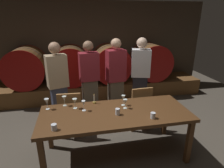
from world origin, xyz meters
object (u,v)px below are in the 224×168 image
(guest_far_right, at_px, (140,78))
(dining_table, at_px, (115,116))
(wine_barrel_center_left, at_px, (71,65))
(cup_center, at_px, (118,112))
(wine_glass_far_right, at_px, (125,102))
(cup_right, at_px, (153,115))
(candle_center, at_px, (94,101))
(wine_glass_left, at_px, (64,99))
(wine_barrel_center_right, at_px, (111,63))
(cup_left, at_px, (54,127))
(chair_right, at_px, (139,105))
(chair_left, at_px, (70,111))
(guest_center_left, at_px, (90,82))
(wine_glass_center_left, at_px, (75,101))
(guest_far_left, at_px, (58,84))
(wine_glass_center_right, at_px, (84,104))
(wine_glass_right, at_px, (123,98))
(wine_glass_far_left, at_px, (47,102))
(wine_barrel_far_left, at_px, (26,67))
(guest_center_right, at_px, (116,79))
(wine_barrel_far_right, at_px, (150,61))

(guest_far_right, bearing_deg, dining_table, 72.04)
(wine_barrel_center_left, distance_m, cup_center, 2.62)
(wine_glass_far_right, xyz_separation_m, cup_right, (0.30, -0.37, -0.06))
(cup_center, bearing_deg, candle_center, 122.58)
(wine_barrel_center_left, xyz_separation_m, wine_glass_left, (-0.10, -2.08, -0.03))
(wine_barrel_center_right, bearing_deg, wine_glass_left, -119.02)
(candle_center, height_order, cup_left, candle_center)
(chair_right, height_order, wine_glass_left, wine_glass_left)
(wine_barrel_center_left, xyz_separation_m, chair_left, (-0.03, -1.77, -0.42))
(wine_barrel_center_left, bearing_deg, chair_right, -54.45)
(chair_right, distance_m, cup_left, 1.81)
(guest_center_left, xyz_separation_m, cup_right, (0.75, -1.48, -0.05))
(guest_far_right, bearing_deg, cup_right, 93.70)
(cup_right, bearing_deg, wine_glass_center_left, 153.60)
(guest_far_right, distance_m, cup_right, 1.49)
(guest_center_left, height_order, cup_center, guest_center_left)
(guest_far_left, bearing_deg, wine_glass_center_right, 94.98)
(guest_far_left, relative_size, wine_glass_right, 9.79)
(guest_far_right, distance_m, wine_glass_left, 1.73)
(chair_right, relative_size, cup_center, 9.15)
(wine_glass_left, distance_m, cup_center, 0.89)
(chair_left, bearing_deg, guest_center_left, -125.60)
(cup_left, bearing_deg, cup_center, 14.51)
(wine_glass_far_left, xyz_separation_m, wine_glass_left, (0.26, 0.07, -0.01))
(chair_right, height_order, candle_center, candle_center)
(dining_table, height_order, candle_center, candle_center)
(wine_glass_right, bearing_deg, chair_right, 46.32)
(wine_barrel_far_left, relative_size, wine_glass_left, 6.11)
(chair_left, distance_m, guest_center_left, 0.75)
(wine_glass_center_left, bearing_deg, chair_right, 19.64)
(chair_right, height_order, guest_center_left, guest_center_left)
(guest_center_left, relative_size, guest_center_right, 0.98)
(wine_glass_center_right, distance_m, wine_glass_far_right, 0.63)
(dining_table, distance_m, wine_glass_far_right, 0.27)
(guest_far_left, relative_size, cup_center, 17.39)
(dining_table, xyz_separation_m, guest_far_left, (-0.89, 1.18, 0.17))
(wine_barrel_far_right, relative_size, guest_far_left, 0.59)
(guest_center_right, relative_size, wine_glass_right, 10.00)
(wine_barrel_center_right, height_order, wine_glass_right, wine_barrel_center_right)
(dining_table, height_order, guest_far_left, guest_far_left)
(wine_glass_far_left, relative_size, wine_glass_left, 1.07)
(chair_left, relative_size, guest_center_right, 0.52)
(chair_left, bearing_deg, candle_center, 144.54)
(guest_far_right, height_order, wine_glass_left, guest_far_right)
(guest_far_left, bearing_deg, wine_barrel_center_left, -118.72)
(wine_glass_right, bearing_deg, wine_glass_left, 169.55)
(wine_barrel_far_left, height_order, cup_left, wine_barrel_far_left)
(dining_table, distance_m, guest_center_right, 1.27)
(wine_glass_left, bearing_deg, cup_right, -28.16)
(wine_glass_left, relative_size, cup_center, 1.69)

